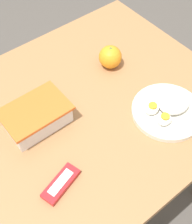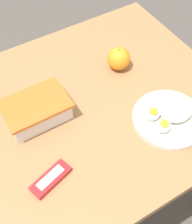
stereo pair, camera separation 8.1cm
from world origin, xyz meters
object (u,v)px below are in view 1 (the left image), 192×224
(food_container, at_px, (37,117))
(candy_bar, at_px, (61,184))
(rice_plate, at_px, (168,109))
(orange_fruit, at_px, (110,57))

(food_container, relative_size, candy_bar, 1.58)
(rice_plate, distance_m, candy_bar, 0.44)
(rice_plate, xyz_separation_m, candy_bar, (-0.44, 0.01, -0.01))
(rice_plate, bearing_deg, food_container, 147.34)
(food_container, distance_m, rice_plate, 0.44)
(orange_fruit, bearing_deg, candy_bar, -145.94)
(rice_plate, height_order, candy_bar, rice_plate)
(candy_bar, bearing_deg, rice_plate, -1.03)
(candy_bar, bearing_deg, orange_fruit, 34.06)
(food_container, height_order, orange_fruit, orange_fruit)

